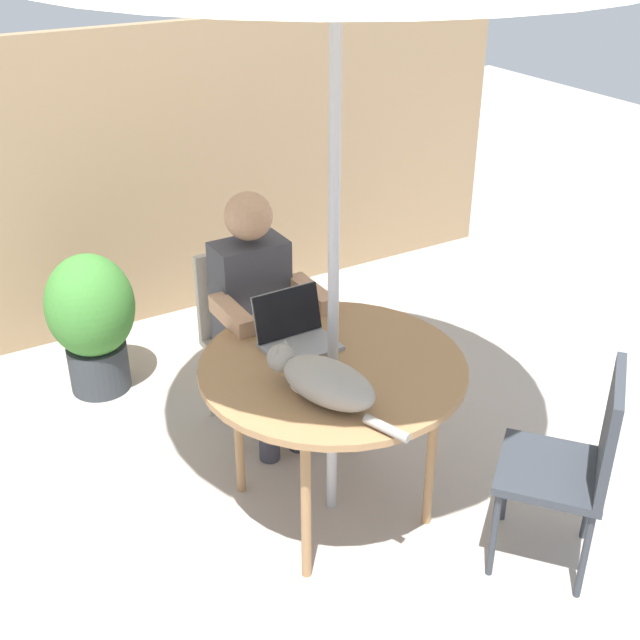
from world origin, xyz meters
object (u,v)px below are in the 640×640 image
(patio_table, at_px, (333,375))
(laptop, at_px, (294,329))
(cat, at_px, (323,381))
(chair_empty, at_px, (577,457))
(chair_occupied, at_px, (245,325))
(person_seated, at_px, (258,307))
(potted_plant_near_fence, at_px, (92,317))

(patio_table, xyz_separation_m, laptop, (-0.05, 0.23, 0.12))
(cat, bearing_deg, chair_empty, -34.69)
(chair_occupied, distance_m, person_seated, 0.23)
(patio_table, xyz_separation_m, chair_empty, (0.63, -0.75, -0.16))
(patio_table, distance_m, laptop, 0.26)
(person_seated, xyz_separation_m, potted_plant_near_fence, (-0.58, 0.79, -0.26))
(chair_occupied, relative_size, chair_empty, 1.00)
(chair_occupied, relative_size, laptop, 2.95)
(chair_occupied, xyz_separation_m, potted_plant_near_fence, (-0.58, 0.64, -0.09))
(chair_occupied, xyz_separation_m, person_seated, (-0.00, -0.16, 0.17))
(person_seated, bearing_deg, laptop, -96.95)
(patio_table, relative_size, cat, 1.72)
(patio_table, relative_size, chair_empty, 1.21)
(potted_plant_near_fence, bearing_deg, person_seated, -53.74)
(chair_empty, distance_m, potted_plant_near_fence, 2.52)
(person_seated, bearing_deg, cat, -100.94)
(person_seated, relative_size, potted_plant_near_fence, 1.58)
(chair_occupied, relative_size, potted_plant_near_fence, 1.15)
(chair_occupied, xyz_separation_m, laptop, (-0.05, -0.60, 0.28))
(person_seated, height_order, potted_plant_near_fence, person_seated)
(chair_empty, xyz_separation_m, potted_plant_near_fence, (-1.21, 2.21, -0.09))
(chair_occupied, distance_m, potted_plant_near_fence, 0.87)
(cat, bearing_deg, potted_plant_near_fence, 104.01)
(chair_occupied, bearing_deg, cat, -99.29)
(laptop, bearing_deg, potted_plant_near_fence, 113.23)
(patio_table, xyz_separation_m, chair_occupied, (0.00, 0.82, -0.16))
(chair_occupied, bearing_deg, person_seated, -90.00)
(patio_table, distance_m, chair_empty, 0.99)
(person_seated, bearing_deg, patio_table, -90.00)
(chair_empty, distance_m, person_seated, 1.56)
(chair_empty, relative_size, laptop, 2.95)
(cat, bearing_deg, laptop, 75.10)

